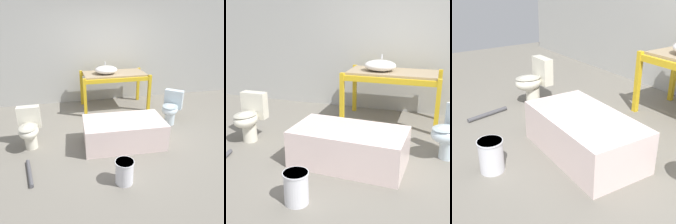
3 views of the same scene
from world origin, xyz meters
The scene contains 5 objects.
ground_plane centered at (0.00, 0.00, 0.00)m, with size 12.00×12.00×0.00m, color slate.
bathtub_main centered at (-0.16, -0.34, 0.28)m, with size 1.46×0.84×0.48m.
toilet_far centered at (-1.80, -0.06, 0.38)m, with size 0.39×0.54×0.72m.
bucket_white centered at (-0.43, -1.33, 0.18)m, with size 0.27×0.27×0.35m.
loose_pipe centered at (-1.75, -0.86, 0.03)m, with size 0.18×0.63×0.06m.
Camera 3 is at (2.27, -2.25, 1.89)m, focal length 50.00 mm.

